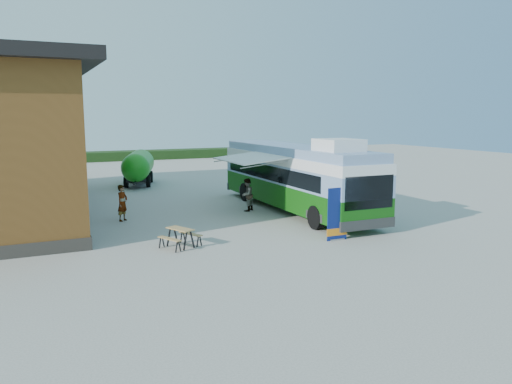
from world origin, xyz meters
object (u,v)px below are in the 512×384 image
person_a (122,203)px  slurry_tanker (138,166)px  banner (337,219)px  bus (295,175)px  person_b (247,195)px  picnic_table (180,233)px

person_a → slurry_tanker: (3.32, 12.21, 0.53)m
banner → bus: bearing=76.8°
person_b → picnic_table: bearing=7.6°
banner → slurry_tanker: slurry_tanker is taller
bus → person_a: size_ratio=7.42×
person_a → slurry_tanker: 12.66m
bus → slurry_tanker: (-5.49, 13.43, -0.50)m
person_b → banner: bearing=57.1°
person_b → slurry_tanker: (-3.12, 12.43, 0.54)m
bus → person_a: (-8.81, 1.22, -1.03)m
banner → person_b: size_ratio=1.25×
bus → picnic_table: size_ratio=7.81×
person_a → banner: bearing=-89.6°
slurry_tanker → person_b: bearing=-58.9°
bus → person_b: bus is taller
bus → person_a: bearing=172.9°
banner → picnic_table: bearing=165.8°
bus → picnic_table: bearing=-148.1°
person_b → slurry_tanker: bearing=-115.1°
picnic_table → person_b: size_ratio=0.96×
picnic_table → person_a: size_ratio=0.95×
bus → person_a: bus is taller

